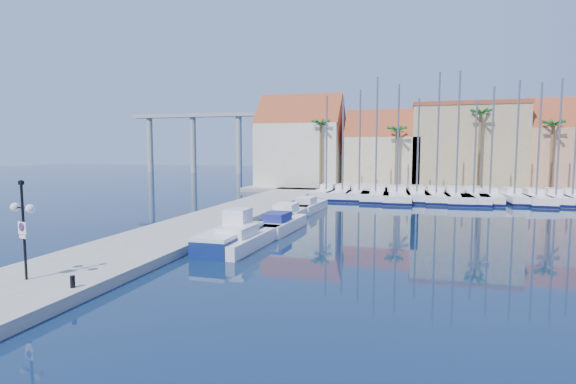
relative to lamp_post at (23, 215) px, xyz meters
name	(u,v)px	position (x,y,z in m)	size (l,w,h in m)	color
ground	(262,286)	(9.26, 3.38, -3.24)	(260.00, 260.00, 0.00)	black
quay_west	(209,222)	(0.26, 16.88, -2.99)	(6.00, 77.00, 0.50)	gray
shore_north	(441,190)	(19.26, 51.38, -2.99)	(54.00, 16.00, 0.50)	gray
lamp_post	(23,215)	(0.00, 0.00, 0.00)	(1.40, 0.60, 4.18)	black
bollard	(73,282)	(2.66, -0.38, -2.50)	(0.19, 0.19, 0.48)	black
fishing_boat	(231,235)	(4.96, 10.12, -2.51)	(2.16, 6.35, 2.21)	navy
motorboat_west_0	(242,239)	(5.55, 10.46, -2.73)	(2.77, 7.57, 1.40)	white
motorboat_west_1	(280,224)	(6.21, 16.23, -2.73)	(2.47, 6.59, 1.40)	white
motorboat_west_2	(288,213)	(5.30, 21.70, -2.73)	(2.36, 7.25, 1.40)	white
motorboat_west_3	(308,206)	(5.80, 26.92, -2.73)	(2.58, 6.80, 1.40)	white
sailboat_0	(327,192)	(5.30, 39.45, -2.64)	(2.65, 9.02, 12.25)	white
sailboat_1	(343,193)	(7.29, 39.41, -2.66)	(2.79, 9.81, 11.91)	white
sailboat_2	(359,193)	(9.20, 39.74, -2.66)	(3.39, 10.42, 12.82)	white
sailboat_3	(376,194)	(11.19, 39.37, -2.66)	(3.78, 12.09, 14.18)	white
sailboat_4	(397,195)	(13.65, 38.65, -2.67)	(3.52, 11.52, 13.16)	white
sailboat_5	(416,195)	(15.85, 39.64, -2.66)	(3.34, 9.87, 11.64)	white
sailboat_6	(436,195)	(18.01, 39.22, -2.63)	(2.80, 10.01, 14.42)	white
sailboat_7	(455,196)	(20.09, 39.16, -2.65)	(3.37, 10.87, 14.41)	white
sailboat_8	(473,197)	(22.03, 39.56, -2.69)	(3.47, 11.26, 11.29)	white
sailboat_9	(489,197)	(23.72, 39.41, -2.64)	(3.05, 9.33, 12.66)	white
sailboat_10	(513,197)	(26.23, 39.92, -2.61)	(2.78, 8.59, 13.31)	white
sailboat_11	(535,198)	(28.28, 39.28, -2.64)	(2.61, 9.29, 12.93)	white
sailboat_12	(555,198)	(30.41, 40.00, -2.60)	(2.78, 8.27, 13.31)	white
sailboat_13	(571,198)	(32.06, 40.34, -2.62)	(2.36, 8.26, 12.35)	white
building_0	(301,145)	(-0.74, 50.38, 3.28)	(12.30, 9.00, 13.50)	beige
building_1	(383,153)	(11.26, 50.38, 2.05)	(10.30, 8.00, 11.00)	tan
building_2	(466,146)	(22.26, 51.38, 3.02)	(14.20, 10.20, 11.50)	tan
building_3	(567,149)	(34.26, 50.38, 2.62)	(10.30, 8.00, 12.00)	tan
palm_0	(321,125)	(3.26, 45.38, 5.84)	(2.60, 2.60, 10.15)	brown
palm_1	(397,132)	(13.26, 45.38, 4.89)	(2.60, 2.60, 9.15)	brown
palm_2	(481,115)	(23.26, 45.38, 6.77)	(2.60, 2.60, 11.15)	brown
palm_3	(553,126)	(31.26, 45.38, 5.37)	(2.60, 2.60, 9.65)	brown
viaduct	(219,131)	(-29.81, 85.38, 7.01)	(48.00, 2.20, 14.45)	#9E9E99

